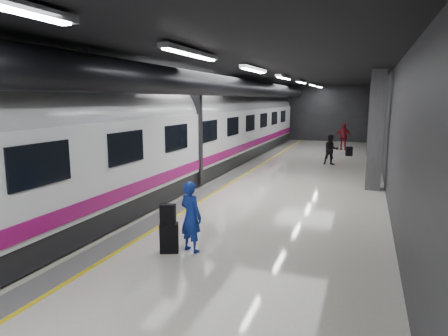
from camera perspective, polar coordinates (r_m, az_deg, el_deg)
The scene contains 9 objects.
ground at distance 15.07m, azimuth 2.90°, elevation -3.32°, with size 40.00×40.00×0.00m, color silver.
platform_hall at distance 15.67m, azimuth 3.02°, elevation 10.22°, with size 10.02×40.02×4.51m.
train at distance 15.97m, azimuth -8.30°, elevation 4.86°, with size 3.05×38.00×4.05m.
traveler_main at distance 9.07m, azimuth -4.76°, elevation -6.91°, with size 0.59×0.39×1.62m, color #192DC1.
suitcase_main at distance 9.20m, azimuth -7.83°, elevation -9.84°, with size 0.41×0.26×0.68m, color black.
shoulder_bag at distance 9.02m, azimuth -8.03°, elevation -6.51°, with size 0.33×0.18×0.44m, color black.
traveler_far_a at distance 21.71m, azimuth 15.03°, elevation 2.54°, with size 0.78×0.61×1.60m, color black.
traveler_far_b at distance 28.63m, azimuth 16.68°, elevation 4.34°, with size 1.06×0.44×1.81m, color maroon.
suitcase_far at distance 25.54m, azimuth 17.42°, elevation 2.30°, with size 0.39×0.25×0.57m, color black.
Camera 1 is at (4.21, -14.06, 3.41)m, focal length 32.00 mm.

